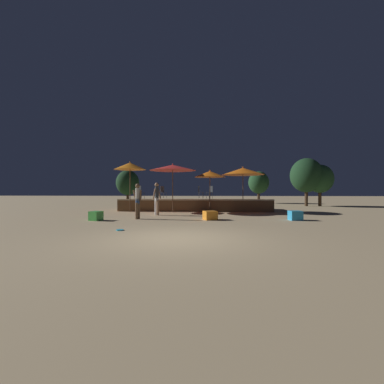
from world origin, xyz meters
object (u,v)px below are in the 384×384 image
at_px(bistro_chair_0, 140,191).
at_px(background_tree_1, 306,175).
at_px(cube_seat_1, 96,216).
at_px(cube_seat_2, 210,215).
at_px(background_tree_0, 259,183).
at_px(patio_umbrella_3, 130,166).
at_px(bistro_chair_1, 163,191).
at_px(patio_umbrella_0, 243,171).
at_px(frisbee_disc, 120,230).
at_px(patio_umbrella_1, 173,168).
at_px(bistro_chair_2, 200,191).
at_px(bistro_chair_3, 210,191).
at_px(patio_umbrella_2, 210,174).
at_px(cube_seat_0, 295,216).
at_px(person_0, 138,200).
at_px(person_1, 157,197).
at_px(background_tree_3, 128,183).
at_px(background_tree_2, 320,179).

distance_m(bistro_chair_0, background_tree_1, 14.98).
distance_m(cube_seat_1, cube_seat_2, 5.39).
relative_size(bistro_chair_0, background_tree_0, 0.25).
relative_size(patio_umbrella_3, bistro_chair_1, 3.69).
xyz_separation_m(patio_umbrella_0, patio_umbrella_3, (-7.40, -0.47, 0.34)).
distance_m(bistro_chair_0, frisbee_disc, 9.26).
xyz_separation_m(cube_seat_2, frisbee_disc, (-3.18, -3.52, -0.19)).
relative_size(patio_umbrella_1, background_tree_0, 0.88).
distance_m(bistro_chair_2, bistro_chair_3, 1.17).
bearing_deg(patio_umbrella_2, cube_seat_0, -45.20).
xyz_separation_m(person_0, bistro_chair_1, (0.01, 6.81, 0.42)).
bearing_deg(person_1, cube_seat_1, 88.81).
distance_m(cube_seat_2, bistro_chair_0, 7.44).
height_order(person_1, bistro_chair_3, person_1).
distance_m(bistro_chair_3, background_tree_3, 11.70).
relative_size(person_0, bistro_chair_3, 1.94).
distance_m(person_1, background_tree_0, 16.90).
bearing_deg(cube_seat_2, cube_seat_1, -173.20).
xyz_separation_m(patio_umbrella_3, background_tree_2, (15.14, 7.28, -0.55)).
xyz_separation_m(cube_seat_0, frisbee_disc, (-7.20, -3.60, -0.20)).
relative_size(patio_umbrella_2, patio_umbrella_3, 0.82).
xyz_separation_m(patio_umbrella_0, background_tree_2, (7.74, 6.81, -0.21)).
relative_size(patio_umbrella_2, background_tree_1, 0.63).
height_order(cube_seat_1, background_tree_3, background_tree_3).
height_order(patio_umbrella_3, person_0, patio_umbrella_3).
bearing_deg(background_tree_1, patio_umbrella_2, -139.82).
bearing_deg(bistro_chair_1, bistro_chair_3, -62.15).
relative_size(patio_umbrella_3, frisbee_disc, 12.82).
height_order(patio_umbrella_2, background_tree_3, background_tree_3).
xyz_separation_m(background_tree_0, background_tree_2, (4.45, -5.21, 0.15)).
distance_m(cube_seat_2, bistro_chair_3, 6.11).
bearing_deg(background_tree_2, bistro_chair_1, -161.27).
bearing_deg(person_1, bistro_chair_3, -89.39).
xyz_separation_m(cube_seat_1, background_tree_2, (15.26, 12.10, 2.23)).
bearing_deg(frisbee_disc, cube_seat_0, 26.60).
distance_m(cube_seat_0, person_1, 7.38).
bearing_deg(background_tree_1, patio_umbrella_0, -133.77).
distance_m(cube_seat_1, background_tree_2, 19.60).
bearing_deg(background_tree_3, background_tree_1, -7.90).
height_order(patio_umbrella_3, frisbee_disc, patio_umbrella_3).
relative_size(patio_umbrella_1, background_tree_2, 0.84).
relative_size(patio_umbrella_0, patio_umbrella_3, 0.90).
height_order(patio_umbrella_3, cube_seat_1, patio_umbrella_3).
bearing_deg(patio_umbrella_1, bistro_chair_0, 150.55).
relative_size(frisbee_disc, background_tree_3, 0.07).
bearing_deg(frisbee_disc, cube_seat_2, 47.92).
bearing_deg(patio_umbrella_3, bistro_chair_0, 75.65).
relative_size(patio_umbrella_3, background_tree_2, 0.89).
bearing_deg(background_tree_2, background_tree_3, 172.45).
bearing_deg(bistro_chair_0, cube_seat_1, 119.84).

